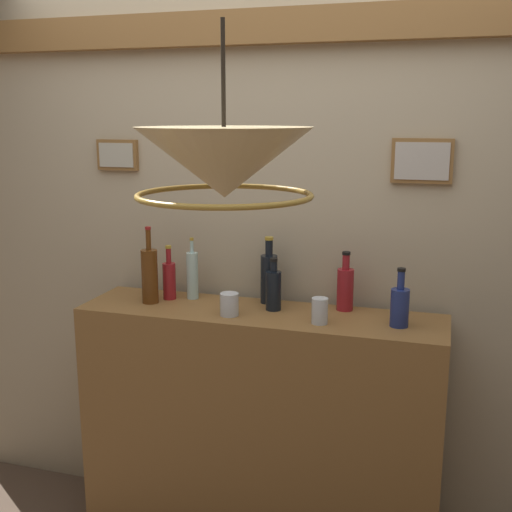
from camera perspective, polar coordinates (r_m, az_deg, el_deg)
name	(u,v)px	position (r m, az deg, el deg)	size (l,w,h in m)	color
panelled_rear_partition	(277,253)	(2.88, 1.86, 0.26)	(3.43, 0.15, 2.44)	#BCAD8E
bar_shelf_unit	(259,432)	(2.89, 0.30, -15.42)	(1.54, 0.39, 1.09)	olive
liquor_bottle_scotch	(400,305)	(2.54, 12.73, -4.34)	(0.07, 0.07, 0.23)	navy
liquor_bottle_rye	(345,287)	(2.70, 7.98, -2.79)	(0.07, 0.07, 0.25)	maroon
liquor_bottle_bourbon	(274,289)	(2.68, 1.58, -2.97)	(0.07, 0.07, 0.22)	black
liquor_bottle_gin	(150,275)	(2.81, -9.49, -1.67)	(0.07, 0.07, 0.34)	#5E3412
liquor_bottle_tequila	(169,279)	(2.87, -7.76, -2.06)	(0.06, 0.06, 0.24)	maroon
liquor_bottle_vermouth	(192,275)	(2.86, -5.71, -1.67)	(0.05, 0.05, 0.28)	silver
liquor_bottle_sherry	(270,277)	(2.78, 1.24, -1.87)	(0.07, 0.07, 0.29)	black
glass_tumbler_rocks	(320,311)	(2.53, 5.72, -4.90)	(0.06, 0.06, 0.10)	silver
glass_tumbler_highball	(229,304)	(2.62, -2.40, -4.33)	(0.08, 0.08, 0.09)	silver
pendant_lamp	(224,165)	(1.75, -2.86, 8.12)	(0.49, 0.49, 0.47)	beige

